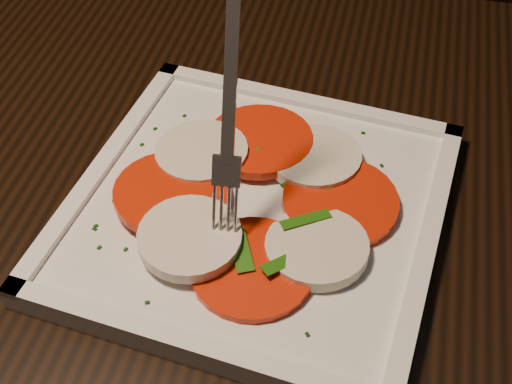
{
  "coord_description": "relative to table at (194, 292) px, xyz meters",
  "views": [
    {
      "loc": [
        0.42,
        -0.1,
        1.19
      ],
      "look_at": [
        0.34,
        0.28,
        0.78
      ],
      "focal_mm": 50.0,
      "sensor_mm": 36.0,
      "label": 1
    }
  ],
  "objects": [
    {
      "name": "table",
      "position": [
        0.0,
        0.0,
        0.0
      ],
      "size": [
        1.2,
        0.8,
        0.75
      ],
      "rotation": [
        0.0,
        0.0,
        -0.0
      ],
      "color": "black",
      "rests_on": "ground"
    },
    {
      "name": "plate",
      "position": [
        0.05,
        0.02,
        0.11
      ],
      "size": [
        0.32,
        0.32,
        0.01
      ],
      "primitive_type": "cube",
      "rotation": [
        0.0,
        0.0,
        -0.12
      ],
      "color": "white",
      "rests_on": "table"
    },
    {
      "name": "caprese_salad",
      "position": [
        0.05,
        0.02,
        0.12
      ],
      "size": [
        0.23,
        0.23,
        0.02
      ],
      "color": "red",
      "rests_on": "plate"
    },
    {
      "name": "fork",
      "position": [
        0.04,
        0.02,
        0.22
      ],
      "size": [
        0.04,
        0.08,
        0.18
      ],
      "primitive_type": null,
      "rotation": [
        0.0,
        0.0,
        0.08
      ],
      "color": "white",
      "rests_on": "caprese_salad"
    }
  ]
}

